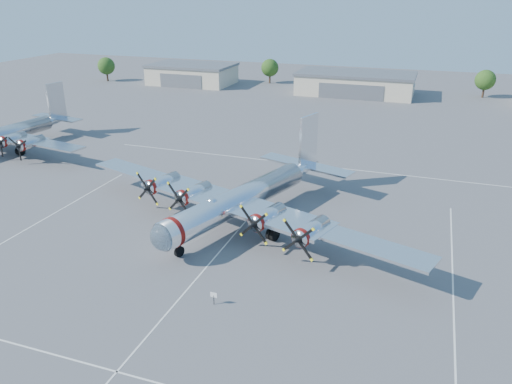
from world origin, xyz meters
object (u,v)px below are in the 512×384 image
(hangar_center, at_px, (355,83))
(tree_west, at_px, (270,68))
(bomber_west, at_px, (12,149))
(hangar_west, at_px, (192,74))
(tree_east, at_px, (485,80))
(tree_far_west, at_px, (106,66))
(main_bomber_b29, at_px, (246,221))
(info_placard, at_px, (214,296))

(hangar_center, bearing_deg, tree_west, 162.18)
(bomber_west, bearing_deg, hangar_west, 97.82)
(tree_east, bearing_deg, bomber_west, -136.82)
(hangar_west, distance_m, tree_east, 75.26)
(tree_east, bearing_deg, tree_far_west, -174.29)
(hangar_center, distance_m, main_bomber_b29, 78.39)
(hangar_west, xyz_separation_m, main_bomber_b29, (44.92, -78.34, -2.71))
(hangar_center, height_order, info_placard, hangar_center)
(hangar_center, height_order, tree_west, tree_west)
(hangar_center, xyz_separation_m, info_placard, (3.11, -94.47, -1.90))
(hangar_west, bearing_deg, tree_west, 21.89)
(tree_west, xyz_separation_m, tree_east, (55.00, -2.00, 0.00))
(hangar_center, bearing_deg, info_placard, -88.12)
(main_bomber_b29, bearing_deg, info_placard, -60.42)
(hangar_center, bearing_deg, tree_east, 11.38)
(tree_west, relative_size, main_bomber_b29, 0.15)
(main_bomber_b29, bearing_deg, tree_far_west, 151.63)
(hangar_center, relative_size, tree_east, 4.31)
(tree_west, distance_m, main_bomber_b29, 90.00)
(tree_west, relative_size, tree_east, 1.00)
(hangar_center, relative_size, main_bomber_b29, 0.65)
(info_placard, bearing_deg, hangar_center, 93.99)
(tree_far_west, relative_size, tree_east, 1.00)
(tree_far_west, height_order, tree_west, same)
(tree_west, xyz_separation_m, main_bomber_b29, (24.92, -86.38, -4.22))
(tree_far_west, bearing_deg, tree_west, 14.93)
(hangar_west, bearing_deg, tree_east, 4.60)
(bomber_west, height_order, info_placard, bomber_west)
(main_bomber_b29, distance_m, bomber_west, 47.78)
(tree_east, bearing_deg, hangar_west, -175.40)
(tree_far_west, bearing_deg, main_bomber_b29, -46.77)
(tree_east, xyz_separation_m, info_placard, (-26.89, -100.50, -3.41))
(hangar_west, bearing_deg, main_bomber_b29, -60.17)
(tree_west, relative_size, bomber_west, 0.19)
(hangar_center, xyz_separation_m, tree_east, (30.00, 6.04, 1.51))
(hangar_center, xyz_separation_m, main_bomber_b29, (-0.08, -78.34, -2.71))
(tree_west, bearing_deg, hangar_center, -17.82)
(bomber_west, xyz_separation_m, info_placard, (49.17, -29.13, 0.81))
(tree_far_west, bearing_deg, info_placard, -51.07)
(tree_west, relative_size, info_placard, 5.77)
(tree_west, bearing_deg, bomber_west, -106.01)
(tree_far_west, distance_m, tree_west, 46.57)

